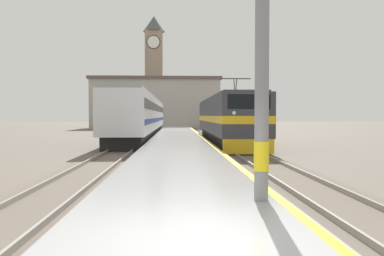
% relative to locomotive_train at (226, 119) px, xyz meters
% --- Properties ---
extents(ground_plane, '(200.00, 200.00, 0.00)m').
position_rel_locomotive_train_xyz_m(ground_plane, '(-3.71, 6.37, -1.86)').
color(ground_plane, '#60564C').
extents(platform, '(4.18, 140.00, 0.44)m').
position_rel_locomotive_train_xyz_m(platform, '(-3.71, 1.37, -1.64)').
color(platform, '#999999').
rests_on(platform, ground).
extents(rail_track_near, '(2.83, 140.00, 0.16)m').
position_rel_locomotive_train_xyz_m(rail_track_near, '(0.00, 1.37, -1.83)').
color(rail_track_near, '#60564C').
rests_on(rail_track_near, ground).
extents(rail_track_far, '(2.84, 140.00, 0.16)m').
position_rel_locomotive_train_xyz_m(rail_track_far, '(-7.17, 1.37, -1.83)').
color(rail_track_far, '#60564C').
rests_on(rail_track_far, ground).
extents(locomotive_train, '(2.92, 18.63, 4.60)m').
position_rel_locomotive_train_xyz_m(locomotive_train, '(0.00, 0.00, 0.00)').
color(locomotive_train, black).
rests_on(locomotive_train, ground).
extents(passenger_train, '(2.92, 32.65, 3.96)m').
position_rel_locomotive_train_xyz_m(passenger_train, '(-7.17, 8.91, 0.27)').
color(passenger_train, black).
rests_on(passenger_train, ground).
extents(catenary_mast, '(2.47, 0.30, 8.14)m').
position_rel_locomotive_train_xyz_m(catenary_mast, '(-2.10, -21.48, 2.59)').
color(catenary_mast, gray).
rests_on(catenary_mast, platform).
extents(clock_tower, '(4.26, 4.26, 21.98)m').
position_rel_locomotive_train_xyz_m(clock_tower, '(-8.21, 46.50, 9.84)').
color(clock_tower, gray).
rests_on(clock_tower, ground).
extents(station_building, '(22.33, 10.57, 8.72)m').
position_rel_locomotive_train_xyz_m(station_building, '(-7.31, 38.13, 2.52)').
color(station_building, '#A8A399').
rests_on(station_building, ground).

